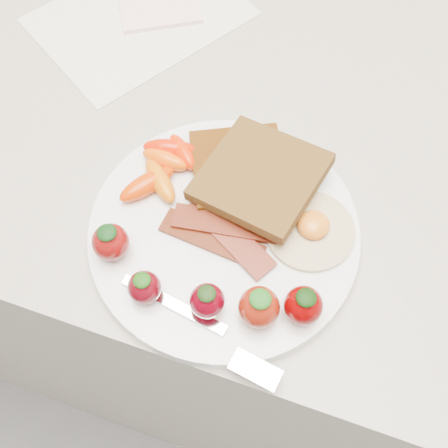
% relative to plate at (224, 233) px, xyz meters
% --- Properties ---
extents(counter, '(2.00, 0.60, 0.90)m').
position_rel_plate_xyz_m(counter, '(0.02, 0.17, -0.46)').
color(counter, gray).
rests_on(counter, ground).
extents(plate, '(0.27, 0.27, 0.02)m').
position_rel_plate_xyz_m(plate, '(0.00, 0.00, 0.00)').
color(plate, white).
rests_on(plate, counter).
extents(toast_lower, '(0.13, 0.13, 0.01)m').
position_rel_plate_xyz_m(toast_lower, '(-0.01, 0.07, 0.02)').
color(toast_lower, black).
rests_on(toast_lower, plate).
extents(toast_upper, '(0.13, 0.13, 0.03)m').
position_rel_plate_xyz_m(toast_upper, '(0.02, 0.06, 0.03)').
color(toast_upper, black).
rests_on(toast_upper, toast_lower).
extents(fried_egg, '(0.11, 0.11, 0.02)m').
position_rel_plate_xyz_m(fried_egg, '(0.08, 0.03, 0.01)').
color(fried_egg, beige).
rests_on(fried_egg, plate).
extents(bacon_strips, '(0.12, 0.07, 0.01)m').
position_rel_plate_xyz_m(bacon_strips, '(0.00, -0.01, 0.01)').
color(bacon_strips, black).
rests_on(bacon_strips, plate).
extents(baby_carrots, '(0.07, 0.10, 0.02)m').
position_rel_plate_xyz_m(baby_carrots, '(-0.08, 0.04, 0.02)').
color(baby_carrots, '#E85305').
rests_on(baby_carrots, plate).
extents(strawberries, '(0.22, 0.06, 0.05)m').
position_rel_plate_xyz_m(strawberries, '(0.01, -0.07, 0.03)').
color(strawberries, '#690A09').
rests_on(strawberries, plate).
extents(fork, '(0.17, 0.06, 0.00)m').
position_rel_plate_xyz_m(fork, '(0.02, -0.11, 0.01)').
color(fork, silver).
rests_on(fork, plate).
extents(paper_sheet, '(0.29, 0.31, 0.00)m').
position_rel_plate_xyz_m(paper_sheet, '(-0.20, 0.26, -0.01)').
color(paper_sheet, silver).
rests_on(paper_sheet, counter).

